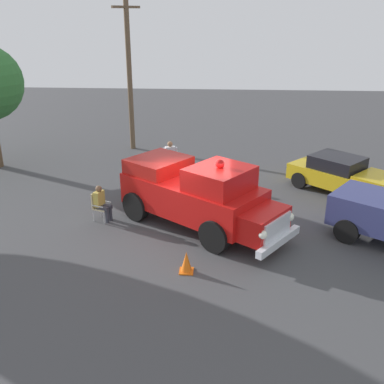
{
  "coord_description": "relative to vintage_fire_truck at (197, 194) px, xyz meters",
  "views": [
    {
      "loc": [
        13.63,
        0.91,
        6.83
      ],
      "look_at": [
        -0.34,
        -0.02,
        1.21
      ],
      "focal_mm": 41.78,
      "sensor_mm": 36.0,
      "label": 1
    }
  ],
  "objects": [
    {
      "name": "ground_plane",
      "position": [
        0.2,
        -0.17,
        -1.2
      ],
      "size": [
        60.0,
        60.0,
        0.0
      ],
      "primitive_type": "plane",
      "color": "#424244"
    },
    {
      "name": "vintage_fire_truck",
      "position": [
        0.0,
        0.0,
        0.0
      ],
      "size": [
        5.29,
        6.07,
        2.59
      ],
      "color": "black",
      "rests_on": "ground"
    },
    {
      "name": "classic_hot_rod",
      "position": [
        -3.51,
        5.73,
        -0.45
      ],
      "size": [
        4.33,
        4.45,
        1.46
      ],
      "color": "black",
      "rests_on": "ground"
    },
    {
      "name": "lawn_chair_near_truck",
      "position": [
        -0.32,
        -3.49,
        -0.61
      ],
      "size": [
        0.64,
        0.64,
        1.02
      ],
      "color": "#B7BABF",
      "rests_on": "ground"
    },
    {
      "name": "spectator_seated",
      "position": [
        -0.27,
        -3.36,
        -0.5
      ],
      "size": [
        0.54,
        0.63,
        1.29
      ],
      "color": "#383842",
      "rests_on": "ground"
    },
    {
      "name": "spectator_standing",
      "position": [
        -4.77,
        -1.45,
        -0.23
      ],
      "size": [
        0.37,
        0.64,
        1.68
      ],
      "color": "#2D334C",
      "rests_on": "ground"
    },
    {
      "name": "utility_pole",
      "position": [
        -9.31,
        -4.01,
        2.8
      ],
      "size": [
        1.39,
        1.17,
        7.71
      ],
      "color": "brown",
      "rests_on": "ground"
    },
    {
      "name": "traffic_cone",
      "position": [
        2.94,
        -0.14,
        -0.89
      ],
      "size": [
        0.4,
        0.4,
        0.64
      ],
      "color": "orange",
      "rests_on": "ground"
    }
  ]
}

